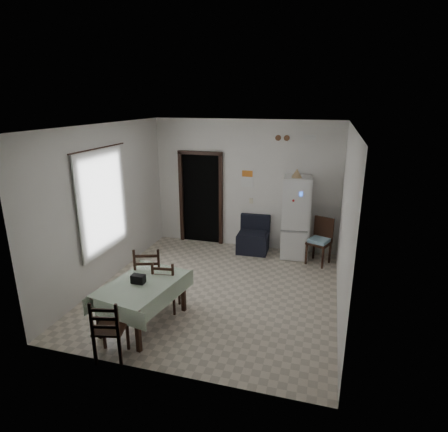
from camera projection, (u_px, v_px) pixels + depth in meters
ground at (216, 290)px, 6.78m from camera, size 4.50×4.50×0.00m
ceiling at (215, 126)px, 5.91m from camera, size 4.20×4.50×0.02m
wall_back at (245, 185)px, 8.41m from camera, size 4.20×0.02×2.90m
wall_front at (159, 268)px, 4.28m from camera, size 4.20×0.02×2.90m
wall_left at (107, 204)px, 6.89m from camera, size 0.02×4.50×2.90m
wall_right at (345, 224)px, 5.80m from camera, size 0.02×4.50×2.90m
doorway at (204, 197)px, 8.99m from camera, size 1.06×0.52×2.22m
window_recess at (98, 201)px, 6.69m from camera, size 0.10×1.20×1.60m
curtain at (103, 202)px, 6.66m from camera, size 0.02×1.45×1.85m
curtain_rod at (98, 148)px, 6.37m from camera, size 0.02×1.60×0.02m
calendar at (247, 178)px, 8.34m from camera, size 0.28×0.02×0.40m
calendar_image at (247, 174)px, 8.30m from camera, size 0.24×0.01×0.14m
light_switch at (251, 201)px, 8.46m from camera, size 0.08×0.02×0.12m
vent_left at (278, 138)px, 7.89m from camera, size 0.12×0.03×0.12m
vent_right at (287, 138)px, 7.85m from camera, size 0.12×0.03×0.12m
emergency_light at (310, 137)px, 7.69m from camera, size 0.25×0.07×0.09m
fridge at (296, 218)px, 7.97m from camera, size 0.63×0.63×1.77m
tan_cone at (297, 173)px, 7.61m from camera, size 0.23×0.23×0.18m
navy_seat at (253, 235)px, 8.36m from camera, size 0.68×0.66×0.81m
corner_chair at (319, 242)px, 7.72m from camera, size 0.55×0.55×0.97m
dining_table at (144, 303)px, 5.66m from camera, size 1.10×1.47×0.69m
black_bag at (138, 279)px, 5.52m from camera, size 0.20×0.12×0.13m
dining_chair_far_left at (149, 274)px, 6.21m from camera, size 0.56×0.56×1.04m
dining_chair_far_right at (166, 284)px, 6.03m from camera, size 0.43×0.43×0.88m
dining_chair_near_head at (110, 327)px, 4.88m from camera, size 0.46×0.46×0.90m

